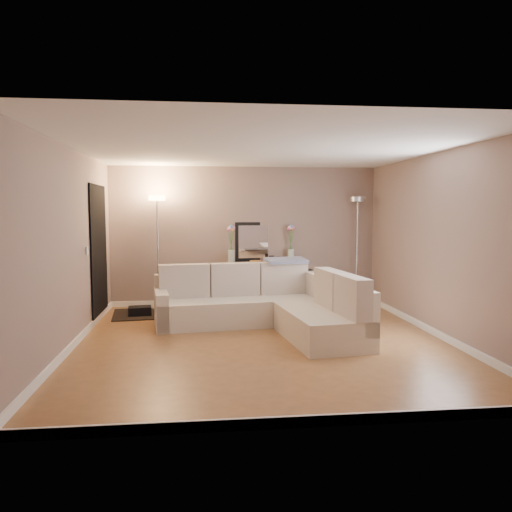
{
  "coord_description": "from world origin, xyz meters",
  "views": [
    {
      "loc": [
        -0.83,
        -6.63,
        1.78
      ],
      "look_at": [
        0.0,
        0.8,
        1.1
      ],
      "focal_mm": 35.0,
      "sensor_mm": 36.0,
      "label": 1
    }
  ],
  "objects": [
    {
      "name": "wall_left",
      "position": [
        -2.51,
        0.0,
        1.3
      ],
      "size": [
        0.02,
        5.5,
        2.6
      ],
      "primitive_type": "cube",
      "color": "gray",
      "rests_on": "ground"
    },
    {
      "name": "switch_plate",
      "position": [
        -2.48,
        0.85,
        1.2
      ],
      "size": [
        0.02,
        0.08,
        0.12
      ],
      "primitive_type": "cube",
      "color": "white",
      "rests_on": "ground"
    },
    {
      "name": "floor",
      "position": [
        0.0,
        0.0,
        -0.01
      ],
      "size": [
        5.0,
        5.5,
        0.01
      ],
      "primitive_type": "cube",
      "color": "#996437",
      "rests_on": "ground"
    },
    {
      "name": "floor_lamp_unlit",
      "position": [
        2.11,
        2.51,
        1.44
      ],
      "size": [
        0.3,
        0.3,
        2.04
      ],
      "color": "silver",
      "rests_on": "floor"
    },
    {
      "name": "throw_blanket",
      "position": [
        0.58,
        1.49,
        0.96
      ],
      "size": [
        0.73,
        0.5,
        0.09
      ],
      "primitive_type": "cube",
      "rotation": [
        0.1,
        0.0,
        0.17
      ],
      "color": "gray",
      "rests_on": "sectional_sofa"
    },
    {
      "name": "wall_right",
      "position": [
        2.51,
        0.0,
        1.3
      ],
      "size": [
        0.02,
        5.5,
        2.6
      ],
      "primitive_type": "cube",
      "color": "gray",
      "rests_on": "ground"
    },
    {
      "name": "floor_lamp_lit",
      "position": [
        -1.59,
        2.41,
        1.45
      ],
      "size": [
        0.32,
        0.32,
        2.05
      ],
      "color": "silver",
      "rests_on": "floor"
    },
    {
      "name": "wall_back",
      "position": [
        0.0,
        2.76,
        1.3
      ],
      "size": [
        5.0,
        0.02,
        2.6
      ],
      "primitive_type": "cube",
      "color": "gray",
      "rests_on": "ground"
    },
    {
      "name": "leaning_mirror",
      "position": [
        0.29,
        2.77,
        1.19
      ],
      "size": [
        0.95,
        0.09,
        0.74
      ],
      "color": "black",
      "rests_on": "console_table"
    },
    {
      "name": "flower_vase_left",
      "position": [
        -0.26,
        2.57,
        1.11
      ],
      "size": [
        0.15,
        0.13,
        0.7
      ],
      "color": "silver",
      "rests_on": "console_table"
    },
    {
      "name": "doorway",
      "position": [
        -2.48,
        1.7,
        1.1
      ],
      "size": [
        0.02,
        1.2,
        2.2
      ],
      "primitive_type": "cube",
      "color": "black",
      "rests_on": "ground"
    },
    {
      "name": "wall_front",
      "position": [
        0.0,
        -2.76,
        1.3
      ],
      "size": [
        5.0,
        0.02,
        2.6
      ],
      "primitive_type": "cube",
      "color": "gray",
      "rests_on": "ground"
    },
    {
      "name": "charcoal_rug",
      "position": [
        -1.66,
        2.01,
        0.01
      ],
      "size": [
        1.44,
        1.14,
        0.02
      ],
      "primitive_type": "cube",
      "rotation": [
        0.0,
        0.0,
        0.11
      ],
      "color": "black",
      "rests_on": "floor"
    },
    {
      "name": "table_decor",
      "position": [
        0.3,
        2.56,
        0.85
      ],
      "size": [
        0.57,
        0.13,
        0.13
      ],
      "color": "orange",
      "rests_on": "console_table"
    },
    {
      "name": "black_bag",
      "position": [
        -1.87,
        1.87,
        0.04
      ],
      "size": [
        0.41,
        0.31,
        0.25
      ],
      "primitive_type": "cube",
      "rotation": [
        0.0,
        0.0,
        0.11
      ],
      "color": "black",
      "rests_on": "charcoal_rug"
    },
    {
      "name": "baseboard_front",
      "position": [
        0.0,
        -2.73,
        0.05
      ],
      "size": [
        5.0,
        0.03,
        0.1
      ],
      "primitive_type": "cube",
      "color": "white",
      "rests_on": "ground"
    },
    {
      "name": "baseboard_right",
      "position": [
        2.48,
        0.0,
        0.05
      ],
      "size": [
        0.03,
        5.5,
        0.1
      ],
      "primitive_type": "cube",
      "color": "white",
      "rests_on": "ground"
    },
    {
      "name": "flower_vase_right",
      "position": [
        0.87,
        2.62,
        1.11
      ],
      "size": [
        0.15,
        0.13,
        0.7
      ],
      "color": "silver",
      "rests_on": "console_table"
    },
    {
      "name": "console_table",
      "position": [
        0.22,
        2.59,
        0.46
      ],
      "size": [
        1.35,
        0.42,
        0.82
      ],
      "color": "black",
      "rests_on": "floor"
    },
    {
      "name": "baseboard_left",
      "position": [
        -2.48,
        0.0,
        0.05
      ],
      "size": [
        0.03,
        5.5,
        0.1
      ],
      "primitive_type": "cube",
      "color": "white",
      "rests_on": "ground"
    },
    {
      "name": "baseboard_back",
      "position": [
        0.0,
        2.73,
        0.05
      ],
      "size": [
        5.0,
        0.03,
        0.1
      ],
      "primitive_type": "cube",
      "color": "white",
      "rests_on": "ground"
    },
    {
      "name": "sectional_sofa",
      "position": [
        0.19,
        0.78,
        0.35
      ],
      "size": [
        2.95,
        2.64,
        0.94
      ],
      "color": "beige",
      "rests_on": "floor"
    },
    {
      "name": "ceiling",
      "position": [
        0.0,
        0.0,
        2.6
      ],
      "size": [
        5.0,
        5.5,
        0.01
      ],
      "primitive_type": "cube",
      "color": "white",
      "rests_on": "ground"
    }
  ]
}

